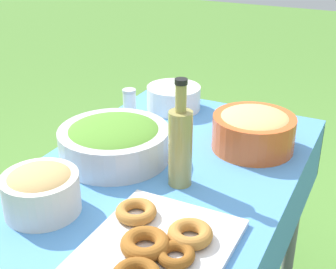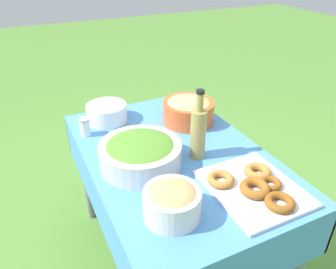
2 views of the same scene
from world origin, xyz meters
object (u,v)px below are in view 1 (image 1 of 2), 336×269
Objects in this scene: pasta_bowl at (254,129)px; plate_stack at (174,98)px; olive_oil_bottle at (180,145)px; bread_bowl at (41,189)px; salad_bowl at (114,140)px; donut_platter at (156,245)px.

plate_stack is at bearing 62.95° from pasta_bowl.
plate_stack is 0.59m from olive_oil_bottle.
plate_stack is at bearing -0.17° from bread_bowl.
olive_oil_bottle is at bearing -100.61° from salad_bowl.
bread_bowl reaches higher than salad_bowl.
donut_platter is at bearing -156.98° from plate_stack.
olive_oil_bottle is 0.40m from bread_bowl.
olive_oil_bottle reaches higher than pasta_bowl.
plate_stack is 0.81m from bread_bowl.
donut_platter is at bearing -165.17° from olive_oil_bottle.
pasta_bowl is 0.35m from olive_oil_bottle.
pasta_bowl is (0.27, -0.38, 0.01)m from salad_bowl.
pasta_bowl is 0.71× the size of donut_platter.
plate_stack is (0.47, 0.01, -0.02)m from salad_bowl.
salad_bowl reaches higher than plate_stack.
olive_oil_bottle is at bearing 14.83° from donut_platter.
donut_platter is 0.36m from bread_bowl.
salad_bowl is 0.47m from pasta_bowl.
pasta_bowl is at bearing -54.94° from salad_bowl.
olive_oil_bottle is 1.59× the size of bread_bowl.
donut_platter is at bearing -92.56° from bread_bowl.
plate_stack is (0.20, 0.40, -0.03)m from pasta_bowl.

